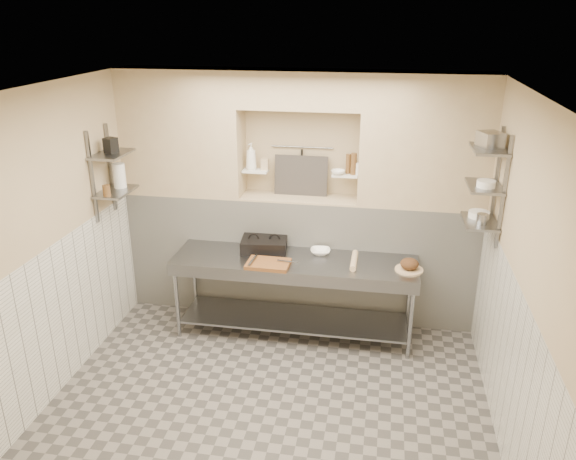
% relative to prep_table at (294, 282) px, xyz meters
% --- Properties ---
extents(floor, '(4.00, 3.90, 0.10)m').
position_rel_prep_table_xyz_m(floor, '(-0.04, -1.18, -0.69)').
color(floor, '#69635D').
rests_on(floor, ground).
extents(ceiling, '(4.00, 3.90, 0.10)m').
position_rel_prep_table_xyz_m(ceiling, '(-0.04, -1.18, 2.21)').
color(ceiling, silver).
rests_on(ceiling, ground).
extents(wall_left, '(0.10, 3.90, 2.80)m').
position_rel_prep_table_xyz_m(wall_left, '(-2.09, -1.18, 0.76)').
color(wall_left, tan).
rests_on(wall_left, ground).
extents(wall_right, '(0.10, 3.90, 2.80)m').
position_rel_prep_table_xyz_m(wall_right, '(2.01, -1.18, 0.76)').
color(wall_right, tan).
rests_on(wall_right, ground).
extents(wall_back, '(4.00, 0.10, 2.80)m').
position_rel_prep_table_xyz_m(wall_back, '(-0.04, 0.82, 0.76)').
color(wall_back, tan).
rests_on(wall_back, ground).
extents(wall_front, '(4.00, 0.10, 2.80)m').
position_rel_prep_table_xyz_m(wall_front, '(-0.04, -3.18, 0.76)').
color(wall_front, tan).
rests_on(wall_front, ground).
extents(backwall_lower, '(4.00, 0.40, 1.40)m').
position_rel_prep_table_xyz_m(backwall_lower, '(-0.04, 0.57, 0.06)').
color(backwall_lower, silver).
rests_on(backwall_lower, floor).
extents(alcove_sill, '(1.30, 0.40, 0.02)m').
position_rel_prep_table_xyz_m(alcove_sill, '(-0.04, 0.57, 0.77)').
color(alcove_sill, tan).
rests_on(alcove_sill, backwall_lower).
extents(backwall_pillar_left, '(1.35, 0.40, 1.40)m').
position_rel_prep_table_xyz_m(backwall_pillar_left, '(-1.36, 0.57, 1.46)').
color(backwall_pillar_left, tan).
rests_on(backwall_pillar_left, backwall_lower).
extents(backwall_pillar_right, '(1.35, 0.40, 1.40)m').
position_rel_prep_table_xyz_m(backwall_pillar_right, '(1.29, 0.57, 1.46)').
color(backwall_pillar_right, tan).
rests_on(backwall_pillar_right, backwall_lower).
extents(backwall_header, '(1.30, 0.40, 0.40)m').
position_rel_prep_table_xyz_m(backwall_header, '(-0.04, 0.57, 1.96)').
color(backwall_header, tan).
rests_on(backwall_header, backwall_lower).
extents(wainscot_left, '(0.02, 3.90, 1.40)m').
position_rel_prep_table_xyz_m(wainscot_left, '(-2.03, -1.18, 0.06)').
color(wainscot_left, silver).
rests_on(wainscot_left, floor).
extents(wainscot_right, '(0.02, 3.90, 1.40)m').
position_rel_prep_table_xyz_m(wainscot_right, '(1.95, -1.18, 0.06)').
color(wainscot_right, silver).
rests_on(wainscot_right, floor).
extents(alcove_shelf_left, '(0.28, 0.16, 0.02)m').
position_rel_prep_table_xyz_m(alcove_shelf_left, '(-0.54, 0.57, 1.06)').
color(alcove_shelf_left, white).
rests_on(alcove_shelf_left, backwall_lower).
extents(alcove_shelf_right, '(0.28, 0.16, 0.02)m').
position_rel_prep_table_xyz_m(alcove_shelf_right, '(0.46, 0.57, 1.06)').
color(alcove_shelf_right, white).
rests_on(alcove_shelf_right, backwall_lower).
extents(utensil_rail, '(0.70, 0.02, 0.02)m').
position_rel_prep_table_xyz_m(utensil_rail, '(-0.04, 0.74, 1.31)').
color(utensil_rail, gray).
rests_on(utensil_rail, wall_back).
extents(hanging_steel, '(0.02, 0.02, 0.30)m').
position_rel_prep_table_xyz_m(hanging_steel, '(-0.04, 0.72, 1.14)').
color(hanging_steel, black).
rests_on(hanging_steel, utensil_rail).
extents(splash_panel, '(0.60, 0.08, 0.45)m').
position_rel_prep_table_xyz_m(splash_panel, '(-0.04, 0.67, 1.00)').
color(splash_panel, '#383330').
rests_on(splash_panel, alcove_sill).
extents(shelf_rail_left_a, '(0.03, 0.03, 0.95)m').
position_rel_prep_table_xyz_m(shelf_rail_left_a, '(-2.01, 0.07, 1.16)').
color(shelf_rail_left_a, slate).
rests_on(shelf_rail_left_a, wall_left).
extents(shelf_rail_left_b, '(0.03, 0.03, 0.95)m').
position_rel_prep_table_xyz_m(shelf_rail_left_b, '(-2.01, -0.33, 1.16)').
color(shelf_rail_left_b, slate).
rests_on(shelf_rail_left_b, wall_left).
extents(wall_shelf_left_lower, '(0.30, 0.50, 0.02)m').
position_rel_prep_table_xyz_m(wall_shelf_left_lower, '(-1.88, -0.13, 0.96)').
color(wall_shelf_left_lower, slate).
rests_on(wall_shelf_left_lower, wall_left).
extents(wall_shelf_left_upper, '(0.30, 0.50, 0.03)m').
position_rel_prep_table_xyz_m(wall_shelf_left_upper, '(-1.88, -0.13, 1.36)').
color(wall_shelf_left_upper, slate).
rests_on(wall_shelf_left_upper, wall_left).
extents(shelf_rail_right_a, '(0.03, 0.03, 1.05)m').
position_rel_prep_table_xyz_m(shelf_rail_right_a, '(1.94, 0.07, 1.21)').
color(shelf_rail_right_a, slate).
rests_on(shelf_rail_right_a, wall_right).
extents(shelf_rail_right_b, '(0.03, 0.03, 1.05)m').
position_rel_prep_table_xyz_m(shelf_rail_right_b, '(1.94, -0.33, 1.21)').
color(shelf_rail_right_b, slate).
rests_on(shelf_rail_right_b, wall_right).
extents(wall_shelf_right_lower, '(0.30, 0.50, 0.02)m').
position_rel_prep_table_xyz_m(wall_shelf_right_lower, '(1.80, -0.13, 0.86)').
color(wall_shelf_right_lower, slate).
rests_on(wall_shelf_right_lower, wall_right).
extents(wall_shelf_right_mid, '(0.30, 0.50, 0.02)m').
position_rel_prep_table_xyz_m(wall_shelf_right_mid, '(1.80, -0.13, 1.21)').
color(wall_shelf_right_mid, slate).
rests_on(wall_shelf_right_mid, wall_right).
extents(wall_shelf_right_upper, '(0.30, 0.50, 0.03)m').
position_rel_prep_table_xyz_m(wall_shelf_right_upper, '(1.80, -0.13, 1.56)').
color(wall_shelf_right_upper, slate).
rests_on(wall_shelf_right_upper, wall_right).
extents(prep_table, '(2.60, 0.70, 0.90)m').
position_rel_prep_table_xyz_m(prep_table, '(0.00, 0.00, 0.00)').
color(prep_table, gray).
rests_on(prep_table, floor).
extents(panini_press, '(0.53, 0.41, 0.13)m').
position_rel_prep_table_xyz_m(panini_press, '(-0.37, 0.21, 0.32)').
color(panini_press, black).
rests_on(panini_press, prep_table).
extents(cutting_board, '(0.45, 0.32, 0.04)m').
position_rel_prep_table_xyz_m(cutting_board, '(-0.24, -0.19, 0.28)').
color(cutting_board, brown).
rests_on(cutting_board, prep_table).
extents(knife_blade, '(0.23, 0.05, 0.01)m').
position_rel_prep_table_xyz_m(knife_blade, '(-0.04, -0.15, 0.31)').
color(knife_blade, gray).
rests_on(knife_blade, cutting_board).
extents(tongs, '(0.04, 0.26, 0.02)m').
position_rel_prep_table_xyz_m(tongs, '(-0.40, -0.19, 0.31)').
color(tongs, gray).
rests_on(tongs, cutting_board).
extents(mixing_bowl, '(0.24, 0.24, 0.05)m').
position_rel_prep_table_xyz_m(mixing_bowl, '(0.25, 0.21, 0.28)').
color(mixing_bowl, white).
rests_on(mixing_bowl, prep_table).
extents(rolling_pin, '(0.07, 0.43, 0.07)m').
position_rel_prep_table_xyz_m(rolling_pin, '(0.63, 0.02, 0.29)').
color(rolling_pin, tan).
rests_on(rolling_pin, prep_table).
extents(bread_board, '(0.29, 0.29, 0.02)m').
position_rel_prep_table_xyz_m(bread_board, '(1.19, -0.05, 0.27)').
color(bread_board, tan).
rests_on(bread_board, prep_table).
extents(bread_loaf, '(0.19, 0.19, 0.11)m').
position_rel_prep_table_xyz_m(bread_loaf, '(1.19, -0.05, 0.33)').
color(bread_loaf, '#4C2D19').
rests_on(bread_loaf, bread_board).
extents(bottle_soap, '(0.14, 0.14, 0.30)m').
position_rel_prep_table_xyz_m(bottle_soap, '(-0.58, 0.56, 1.22)').
color(bottle_soap, white).
rests_on(bottle_soap, alcove_shelf_left).
extents(jar_alcove, '(0.08, 0.08, 0.12)m').
position_rel_prep_table_xyz_m(jar_alcove, '(-0.43, 0.59, 1.13)').
color(jar_alcove, tan).
rests_on(jar_alcove, alcove_shelf_left).
extents(bowl_alcove, '(0.16, 0.16, 0.05)m').
position_rel_prep_table_xyz_m(bowl_alcove, '(0.39, 0.53, 1.09)').
color(bowl_alcove, white).
rests_on(bowl_alcove, alcove_shelf_right).
extents(condiment_a, '(0.06, 0.06, 0.24)m').
position_rel_prep_table_xyz_m(condiment_a, '(0.55, 0.55, 1.19)').
color(condiment_a, brown).
rests_on(condiment_a, alcove_shelf_right).
extents(condiment_b, '(0.05, 0.05, 0.22)m').
position_rel_prep_table_xyz_m(condiment_b, '(0.49, 0.59, 1.18)').
color(condiment_b, brown).
rests_on(condiment_b, alcove_shelf_right).
extents(condiment_c, '(0.08, 0.08, 0.13)m').
position_rel_prep_table_xyz_m(condiment_c, '(0.60, 0.57, 1.13)').
color(condiment_c, white).
rests_on(condiment_c, alcove_shelf_right).
extents(jug_left, '(0.13, 0.13, 0.26)m').
position_rel_prep_table_xyz_m(jug_left, '(-1.88, -0.02, 1.10)').
color(jug_left, white).
rests_on(jug_left, wall_shelf_left_lower).
extents(jar_left, '(0.08, 0.08, 0.11)m').
position_rel_prep_table_xyz_m(jar_left, '(-1.88, -0.33, 1.03)').
color(jar_left, brown).
rests_on(jar_left, wall_shelf_left_lower).
extents(box_left_upper, '(0.14, 0.14, 0.16)m').
position_rel_prep_table_xyz_m(box_left_upper, '(-1.88, -0.13, 1.45)').
color(box_left_upper, black).
rests_on(box_left_upper, wall_shelf_left_upper).
extents(bowl_right, '(0.20, 0.20, 0.06)m').
position_rel_prep_table_xyz_m(bowl_right, '(1.80, -0.05, 0.90)').
color(bowl_right, white).
rests_on(bowl_right, wall_shelf_right_lower).
extents(canister_right, '(0.10, 0.10, 0.10)m').
position_rel_prep_table_xyz_m(canister_right, '(1.80, -0.23, 0.92)').
color(canister_right, gray).
rests_on(canister_right, wall_shelf_right_lower).
extents(bowl_right_mid, '(0.17, 0.17, 0.06)m').
position_rel_prep_table_xyz_m(bowl_right_mid, '(1.80, -0.20, 1.25)').
color(bowl_right_mid, white).
rests_on(bowl_right_mid, wall_shelf_right_mid).
extents(basket_right, '(0.25, 0.27, 0.14)m').
position_rel_prep_table_xyz_m(basket_right, '(1.80, -0.12, 1.64)').
color(basket_right, gray).
rests_on(basket_right, wall_shelf_right_upper).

